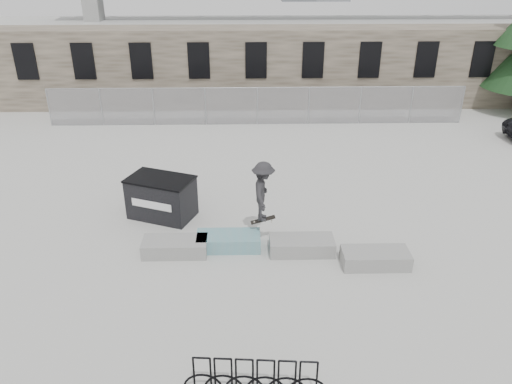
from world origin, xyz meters
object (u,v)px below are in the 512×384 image
planter_center_right (302,245)px  dumpster (162,197)px  planter_far_left (175,246)px  skateboarder (263,192)px  planter_center_left (229,241)px  planter_offset (375,258)px  bike_rack (255,376)px

planter_center_right → dumpster: size_ratio=0.78×
planter_far_left → skateboarder: 3.23m
planter_far_left → skateboarder: bearing=12.9°
planter_far_left → dumpster: dumpster is taller
planter_center_left → skateboarder: bearing=17.4°
planter_offset → planter_far_left: bearing=172.7°
skateboarder → bike_rack: bearing=-178.4°
planter_center_right → dumpster: 5.31m
planter_center_right → skateboarder: size_ratio=0.97×
planter_far_left → bike_rack: bike_rack is taller
planter_center_right → bike_rack: bike_rack is taller
planter_offset → dumpster: size_ratio=0.78×
planter_center_right → skateboarder: 2.06m
planter_center_right → bike_rack: size_ratio=0.64×
dumpster → skateboarder: skateboarder is taller
bike_rack → skateboarder: (0.38, 6.09, 1.36)m
planter_center_right → bike_rack: 5.67m
planter_far_left → bike_rack: 5.96m
planter_center_left → planter_offset: bearing=-13.5°
planter_center_right → planter_far_left: bearing=179.7°
planter_center_right → dumpster: bearing=152.4°
skateboarder → planter_center_left: bearing=112.6°
planter_offset → planter_center_left: bearing=166.5°
planter_offset → skateboarder: (-3.32, 1.41, 1.55)m
dumpster → bike_rack: size_ratio=0.82×
planter_offset → dumpster: 7.55m
planter_offset → bike_rack: (-3.71, -4.68, 0.18)m
dumpster → planter_center_right: bearing=-5.9°
planter_center_left → bike_rack: size_ratio=0.64×
planter_far_left → planter_center_right: (3.95, -0.02, 0.00)m
planter_center_left → dumpster: 3.25m
planter_center_right → bike_rack: bearing=-106.1°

